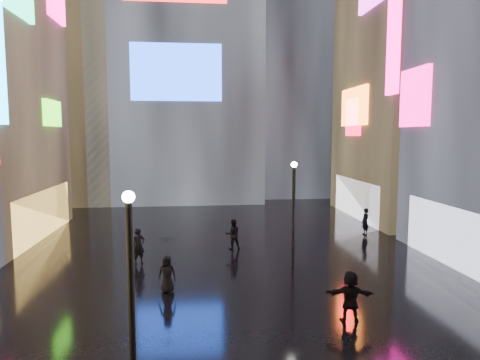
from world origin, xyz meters
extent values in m
plane|color=black|center=(0.00, 20.00, 0.00)|extent=(140.00, 140.00, 0.00)
cube|color=#FFC659|center=(-11.10, 26.00, 1.50)|extent=(0.20, 10.00, 3.00)
cube|color=#44DA18|center=(-10.85, 27.82, 7.91)|extent=(0.25, 3.00, 1.71)
cube|color=#18E69C|center=(-10.85, 22.61, 13.61)|extent=(0.25, 4.84, 1.37)
cube|color=#F30C81|center=(-10.85, 29.70, 15.31)|extent=(0.25, 3.32, 1.94)
cube|color=white|center=(11.10, 17.00, 1.50)|extent=(0.20, 9.00, 3.00)
cube|color=#F30C81|center=(10.85, 21.12, 8.58)|extent=(0.25, 2.99, 3.26)
cube|color=#F30C81|center=(10.85, 24.00, 14.00)|extent=(0.25, 1.40, 10.00)
cube|color=black|center=(16.00, 30.00, 14.00)|extent=(10.00, 12.00, 28.00)
cube|color=white|center=(11.10, 30.00, 1.50)|extent=(0.20, 9.00, 3.00)
cube|color=orange|center=(10.85, 30.32, 8.66)|extent=(0.25, 4.92, 2.91)
cube|color=#F30C31|center=(10.85, 30.44, 7.84)|extent=(0.25, 2.63, 2.87)
cube|color=#194CFF|center=(-3.00, 36.90, 12.00)|extent=(8.00, 0.20, 5.00)
cube|color=black|center=(9.00, 46.00, 17.00)|extent=(12.00, 12.00, 34.00)
cube|color=black|center=(-14.00, 42.00, 13.00)|extent=(10.00, 10.00, 26.00)
cylinder|color=black|center=(-3.04, 8.08, 2.50)|extent=(0.16, 0.16, 5.00)
sphere|color=white|center=(-3.04, 8.08, 5.05)|extent=(0.30, 0.30, 0.30)
cylinder|color=black|center=(3.33, 18.33, 2.50)|extent=(0.16, 0.16, 5.00)
sphere|color=white|center=(3.33, 18.33, 5.05)|extent=(0.30, 0.30, 0.30)
imported|color=black|center=(-2.67, 15.35, 0.76)|extent=(0.82, 0.61, 1.53)
imported|color=black|center=(3.83, 11.82, 0.91)|extent=(1.75, 0.82, 1.81)
imported|color=black|center=(-4.33, 19.46, 0.91)|extent=(0.79, 0.73, 1.81)
imported|color=black|center=(0.64, 21.74, 0.86)|extent=(0.88, 0.72, 1.72)
imported|color=black|center=(-2.67, 15.35, 1.93)|extent=(1.25, 1.25, 0.80)
imported|color=black|center=(9.51, 24.28, 0.87)|extent=(0.49, 0.68, 1.75)
camera|label=1|loc=(-1.50, -2.00, 6.49)|focal=32.00mm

